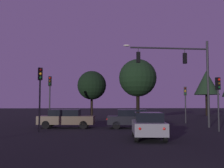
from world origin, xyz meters
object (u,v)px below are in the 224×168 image
(traffic_light_corner_left, at_px, (50,91))
(traffic_light_corner_right, at_px, (40,86))
(car_nearside_lane, at_px, (148,125))
(tree_left_far, at_px, (138,78))
(traffic_light_median, at_px, (185,97))
(traffic_signal_mast_arm, at_px, (184,68))
(traffic_light_far_side, at_px, (218,93))
(car_crossing_left, at_px, (133,118))
(tree_right_cluster, at_px, (92,85))
(car_crossing_right, at_px, (66,118))
(tree_behind_sign, at_px, (206,83))

(traffic_light_corner_left, height_order, traffic_light_corner_right, traffic_light_corner_right)
(car_nearside_lane, relative_size, tree_left_far, 0.58)
(traffic_light_median, bearing_deg, traffic_signal_mast_arm, -108.73)
(traffic_light_far_side, relative_size, tree_left_far, 0.53)
(car_crossing_left, xyz_separation_m, tree_left_far, (1.92, 9.98, 4.27))
(traffic_signal_mast_arm, distance_m, car_nearside_lane, 9.23)
(tree_right_cluster, bearing_deg, traffic_signal_mast_arm, -52.59)
(traffic_light_corner_right, distance_m, traffic_light_far_side, 12.90)
(car_crossing_right, xyz_separation_m, tree_left_far, (7.47, 9.48, 4.27))
(tree_behind_sign, distance_m, tree_right_cluster, 22.50)
(tree_left_far, bearing_deg, car_nearside_lane, -96.72)
(traffic_light_far_side, distance_m, car_crossing_left, 6.91)
(traffic_light_far_side, bearing_deg, traffic_light_corner_left, 154.35)
(traffic_light_median, xyz_separation_m, tree_left_far, (-4.22, 4.73, 2.39))
(tree_left_far, bearing_deg, tree_right_cluster, 175.22)
(car_crossing_right, xyz_separation_m, tree_right_cluster, (1.97, 9.94, 3.40))
(traffic_light_corner_left, distance_m, tree_behind_sign, 29.94)
(car_crossing_left, xyz_separation_m, tree_right_cluster, (-3.58, 10.44, 3.40))
(traffic_light_far_side, bearing_deg, traffic_light_median, 87.66)
(car_crossing_left, bearing_deg, traffic_light_far_side, -28.96)
(tree_behind_sign, bearing_deg, traffic_light_corner_left, -139.77)
(traffic_signal_mast_arm, xyz_separation_m, tree_left_far, (-2.45, 9.93, 0.03))
(car_nearside_lane, relative_size, car_crossing_right, 0.89)
(tree_left_far, relative_size, tree_right_cluster, 1.24)
(traffic_light_far_side, distance_m, car_crossing_right, 12.10)
(traffic_light_corner_left, relative_size, tree_right_cluster, 0.77)
(traffic_signal_mast_arm, xyz_separation_m, car_nearside_lane, (-4.43, -6.90, -4.24))
(traffic_light_corner_right, xyz_separation_m, tree_left_far, (9.01, 12.68, 1.82))
(traffic_light_corner_right, height_order, tree_right_cluster, tree_right_cluster)
(car_crossing_left, bearing_deg, traffic_light_corner_right, -159.14)
(car_crossing_left, relative_size, tree_right_cluster, 0.76)
(traffic_light_corner_right, relative_size, traffic_light_far_side, 1.17)
(car_crossing_left, relative_size, tree_behind_sign, 0.60)
(traffic_signal_mast_arm, distance_m, car_crossing_left, 6.09)
(traffic_light_corner_left, bearing_deg, traffic_light_far_side, -25.65)
(traffic_light_corner_right, height_order, tree_behind_sign, tree_behind_sign)
(traffic_light_corner_right, xyz_separation_m, tree_behind_sign, (22.53, 25.10, 2.21))
(traffic_light_corner_right, xyz_separation_m, car_nearside_lane, (7.03, -4.15, -2.46))
(traffic_light_median, bearing_deg, traffic_light_corner_left, -171.00)
(traffic_light_corner_left, bearing_deg, car_crossing_left, -22.91)
(traffic_light_corner_left, bearing_deg, traffic_light_median, 9.00)
(traffic_light_corner_right, distance_m, tree_behind_sign, 33.80)
(tree_behind_sign, bearing_deg, traffic_light_median, -118.48)
(car_crossing_right, xyz_separation_m, tree_behind_sign, (20.99, 21.89, 4.67))
(traffic_signal_mast_arm, bearing_deg, traffic_light_corner_left, 165.36)
(traffic_light_corner_right, relative_size, car_nearside_lane, 1.08)
(tree_right_cluster, bearing_deg, tree_left_far, -4.78)
(traffic_signal_mast_arm, distance_m, traffic_light_corner_left, 12.26)
(tree_right_cluster, bearing_deg, traffic_light_corner_right, -104.98)
(traffic_light_median, relative_size, car_crossing_right, 0.78)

